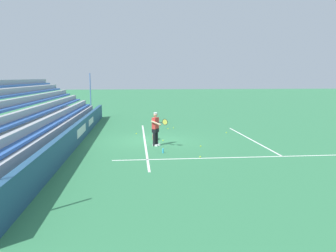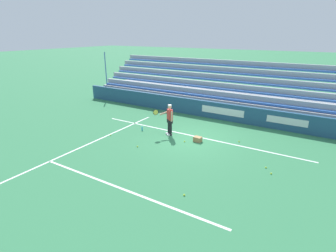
# 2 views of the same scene
# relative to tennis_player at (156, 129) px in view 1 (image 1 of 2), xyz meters

# --- Properties ---
(ground_plane) EXTENTS (160.00, 160.00, 0.00)m
(ground_plane) POSITION_rel_tennis_player_xyz_m (-1.27, -0.03, -0.89)
(ground_plane) COLOR #337A4C
(court_baseline_white) EXTENTS (12.00, 0.10, 0.01)m
(court_baseline_white) POSITION_rel_tennis_player_xyz_m (-1.27, -0.53, -0.89)
(court_baseline_white) COLOR white
(court_baseline_white) RESTS_ON ground
(court_sideline_white) EXTENTS (0.10, 12.00, 0.01)m
(court_sideline_white) POSITION_rel_tennis_player_xyz_m (2.84, 3.97, -0.89)
(court_sideline_white) COLOR white
(court_sideline_white) RESTS_ON ground
(court_service_line_white) EXTENTS (8.22, 0.10, 0.01)m
(court_service_line_white) POSITION_rel_tennis_player_xyz_m (-1.27, 5.47, -0.89)
(court_service_line_white) COLOR white
(court_service_line_white) RESTS_ON ground
(back_wall_sponsor_board) EXTENTS (22.65, 0.25, 1.10)m
(back_wall_sponsor_board) POSITION_rel_tennis_player_xyz_m (-1.27, -4.10, -0.34)
(back_wall_sponsor_board) COLOR navy
(back_wall_sponsor_board) RESTS_ON ground
(bleacher_stand) EXTENTS (21.51, 4.00, 3.85)m
(bleacher_stand) POSITION_rel_tennis_player_xyz_m (-1.27, -6.73, -0.10)
(bleacher_stand) COLOR #9EA3A8
(bleacher_stand) RESTS_ON ground
(tennis_player) EXTENTS (0.97, 0.81, 1.71)m
(tennis_player) POSITION_rel_tennis_player_xyz_m (0.00, 0.00, 0.00)
(tennis_player) COLOR black
(tennis_player) RESTS_ON ground
(ball_box_cardboard) EXTENTS (0.42, 0.32, 0.26)m
(ball_box_cardboard) POSITION_rel_tennis_player_xyz_m (-1.75, 0.06, -0.76)
(ball_box_cardboard) COLOR #A87F51
(ball_box_cardboard) RESTS_ON ground
(tennis_ball_by_box) EXTENTS (0.07, 0.07, 0.07)m
(tennis_ball_by_box) POSITION_rel_tennis_player_xyz_m (-3.43, 4.67, -0.86)
(tennis_ball_by_box) COLOR #CCE533
(tennis_ball_by_box) RESTS_ON ground
(tennis_ball_far_left) EXTENTS (0.07, 0.07, 0.07)m
(tennis_ball_far_left) POSITION_rel_tennis_player_xyz_m (-1.21, 0.47, -0.86)
(tennis_ball_far_left) COLOR #CCE533
(tennis_ball_far_left) RESTS_ON ground
(tennis_ball_stray_back) EXTENTS (0.07, 0.07, 0.07)m
(tennis_ball_stray_back) POSITION_rel_tennis_player_xyz_m (-3.61, -1.00, -0.86)
(tennis_ball_stray_back) COLOR #CCE533
(tennis_ball_stray_back) RESTS_ON ground
(tennis_ball_near_player) EXTENTS (0.07, 0.07, 0.07)m
(tennis_ball_near_player) POSITION_rel_tennis_player_xyz_m (-5.70, 1.56, -0.86)
(tennis_ball_near_player) COLOR #CCE533
(tennis_ball_near_player) RESTS_ON ground
(tennis_ball_on_baseline) EXTENTS (0.07, 0.07, 0.07)m
(tennis_ball_on_baseline) POSITION_rel_tennis_player_xyz_m (0.48, 2.25, -0.86)
(tennis_ball_on_baseline) COLOR #CCE533
(tennis_ball_on_baseline) RESTS_ON ground
(tennis_ball_midcourt) EXTENTS (0.07, 0.07, 0.07)m
(tennis_ball_midcourt) POSITION_rel_tennis_player_xyz_m (-5.41, 1.15, -0.86)
(tennis_ball_midcourt) COLOR #CCE533
(tennis_ball_midcourt) RESTS_ON ground
(tennis_ball_toward_net) EXTENTS (0.07, 0.07, 0.07)m
(tennis_ball_toward_net) POSITION_rel_tennis_player_xyz_m (2.70, 1.78, -0.86)
(tennis_ball_toward_net) COLOR #CCE533
(tennis_ball_toward_net) RESTS_ON ground
(water_bottle) EXTENTS (0.07, 0.07, 0.22)m
(water_bottle) POSITION_rel_tennis_player_xyz_m (1.70, 0.23, -0.78)
(water_bottle) COLOR #33B2E5
(water_bottle) RESTS_ON ground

